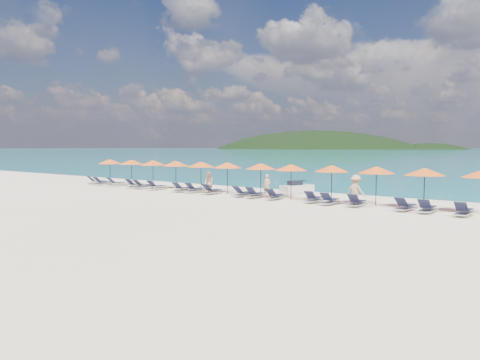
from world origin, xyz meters
The scene contains 36 objects.
ground centered at (0.00, 0.00, 0.00)m, with size 1400.00×1400.00×0.00m, color beige.
headland_main centered at (-300.00, 540.00, -38.00)m, with size 374.00×242.00×126.50m.
headland_small centered at (-150.00, 560.00, -35.00)m, with size 162.00×126.00×85.50m.
jetski centered at (1.08, 8.18, 0.37)m, with size 1.63×2.68×0.89m.
beachgoer_a centered at (0.97, 4.63, 0.77)m, with size 0.56×0.37×1.53m, color tan.
beachgoer_b centered at (-3.39, 3.78, 0.79)m, with size 0.77×0.44×1.58m, color tan.
beachgoer_c centered at (7.51, 3.88, 0.89)m, with size 1.14×0.53×1.77m, color tan.
umbrella_0 centered at (-16.28, 4.97, 2.02)m, with size 2.10×2.10×2.28m.
umbrella_1 centered at (-13.53, 5.17, 2.02)m, with size 2.10×2.10×2.28m.
umbrella_2 centered at (-10.79, 5.17, 2.02)m, with size 2.10×2.10×2.28m.
umbrella_3 centered at (-8.13, 5.18, 2.02)m, with size 2.10×2.10×2.28m.
umbrella_4 centered at (-5.35, 5.08, 2.02)m, with size 2.10×2.10×2.28m.
umbrella_5 centered at (-2.83, 5.13, 2.02)m, with size 2.10×2.10×2.28m.
umbrella_6 centered at (0.05, 5.20, 2.02)m, with size 2.10×2.10×2.28m.
umbrella_7 centered at (2.62, 4.94, 2.02)m, with size 2.10×2.10×2.28m.
umbrella_8 centered at (5.37, 5.15, 2.02)m, with size 2.10×2.10×2.28m.
umbrella_9 centered at (8.17, 5.13, 2.02)m, with size 2.10×2.10×2.28m.
umbrella_10 centered at (10.89, 4.94, 2.02)m, with size 2.10×2.10×2.28m.
lounger_0 centered at (-16.93, 3.99, 0.24)m, with size 0.77×1.75×0.66m.
lounger_1 centered at (-15.75, 3.76, 0.24)m, with size 0.71×1.73×0.66m.
lounger_2 centered at (-14.11, 4.00, 0.24)m, with size 0.73×1.74×0.66m.
lounger_3 centered at (-11.44, 3.78, 0.24)m, with size 0.75×1.74×0.66m.
lounger_4 centered at (-10.38, 3.73, 0.24)m, with size 0.65×1.71×0.66m.
lounger_5 centered at (-8.79, 3.75, 0.24)m, with size 0.69×1.72×0.66m.
lounger_6 centered at (-6.02, 3.73, 0.24)m, with size 0.77×1.75×0.66m.
lounger_7 centered at (-4.94, 3.98, 0.24)m, with size 0.69×1.72×0.66m.
lounger_8 centered at (-3.26, 3.92, 0.24)m, with size 0.65×1.71×0.66m.
lounger_9 centered at (-0.50, 3.94, 0.24)m, with size 0.70×1.73×0.66m.
lounger_10 centered at (0.58, 3.86, 0.24)m, with size 0.77×1.75×0.66m.
lounger_11 centered at (2.11, 3.84, 0.24)m, with size 0.78×1.75×0.66m.
lounger_12 centered at (4.83, 3.95, 0.24)m, with size 0.76×1.75×0.66m.
lounger_13 centered at (6.02, 3.68, 0.24)m, with size 0.72×1.73×0.66m.
lounger_14 centered at (7.58, 3.87, 0.24)m, with size 0.73×1.74×0.66m.
lounger_15 centered at (10.31, 3.76, 0.24)m, with size 0.75×1.74×0.66m.
lounger_16 centered at (11.42, 3.70, 0.24)m, with size 0.69×1.72×0.66m.
lounger_17 centered at (13.12, 3.68, 0.24)m, with size 0.63×1.70×0.66m.
Camera 1 is at (18.47, -20.41, 3.33)m, focal length 35.00 mm.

